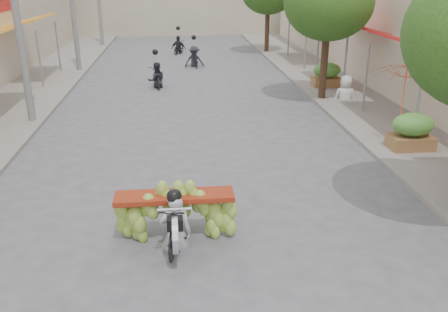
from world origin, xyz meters
TOP-DOWN VIEW (x-y plane):
  - sidewalk_left at (-7.00, 15.00)m, footprint 4.00×60.00m
  - sidewalk_right at (7.00, 15.00)m, footprint 4.00×60.00m
  - utility_pole_mid at (-5.40, 12.00)m, footprint 0.60×0.24m
  - street_tree_mid at (5.40, 14.00)m, footprint 3.40×3.40m
  - produce_crate_mid at (6.20, 8.00)m, footprint 1.20×0.88m
  - produce_crate_far at (6.20, 16.00)m, footprint 1.20×0.88m
  - banana_motorbike at (-0.55, 3.76)m, footprint 2.27×1.83m
  - market_umbrella at (5.95, 8.27)m, footprint 2.38×2.38m
  - pedestrian at (6.28, 13.75)m, footprint 0.96×0.61m
  - bg_motorbike_a at (-1.30, 16.99)m, footprint 0.86×1.57m
  - bg_motorbike_b at (0.61, 21.77)m, footprint 1.12×1.84m
  - bg_motorbike_c at (-0.18, 26.29)m, footprint 1.10×1.55m

SIDE VIEW (x-z plane):
  - sidewalk_left at x=-7.00m, z-range 0.00..0.12m
  - sidewalk_right at x=7.00m, z-range 0.00..0.12m
  - banana_motorbike at x=-0.55m, z-range -0.34..1.72m
  - produce_crate_mid at x=6.20m, z-range 0.13..1.29m
  - produce_crate_far at x=6.20m, z-range 0.13..1.29m
  - bg_motorbike_a at x=-1.30m, z-range -0.21..1.74m
  - bg_motorbike_c at x=-0.18m, z-range -0.14..1.81m
  - bg_motorbike_b at x=0.61m, z-range -0.14..1.81m
  - pedestrian at x=6.28m, z-range 0.12..2.00m
  - market_umbrella at x=5.95m, z-range 1.60..3.47m
  - street_tree_mid at x=5.40m, z-range 1.16..6.41m
  - utility_pole_mid at x=-5.40m, z-range 0.03..8.03m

